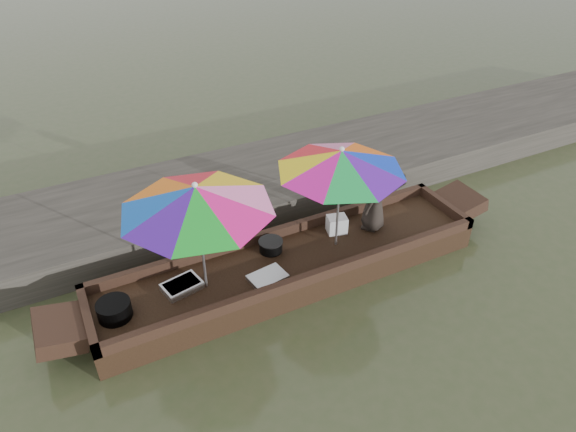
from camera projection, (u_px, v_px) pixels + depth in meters
name	position (u px, v px, depth m)	size (l,w,h in m)	color
water	(291.00, 277.00, 7.31)	(80.00, 80.00, 0.00)	#384325
dock	(232.00, 191.00, 8.79)	(22.00, 2.20, 0.50)	#2D2B26
boat_hull	(291.00, 268.00, 7.21)	(5.51, 1.20, 0.35)	black
cooking_pot	(114.00, 310.00, 6.13)	(0.41, 0.41, 0.22)	black
tray_crayfish	(182.00, 286.00, 6.58)	(0.48, 0.33, 0.09)	silver
tray_scallop	(268.00, 277.00, 6.74)	(0.48, 0.33, 0.06)	silver
charcoal_grill	(271.00, 246.00, 7.21)	(0.33, 0.33, 0.15)	black
supply_bag	(337.00, 224.00, 7.56)	(0.28, 0.22, 0.26)	silver
vendor	(375.00, 195.00, 7.43)	(0.54, 0.35, 1.10)	black
umbrella_bow	(201.00, 238.00, 6.21)	(1.86, 1.86, 1.55)	yellow
umbrella_stern	(339.00, 198.00, 6.94)	(1.73, 1.73, 1.55)	#FF600C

